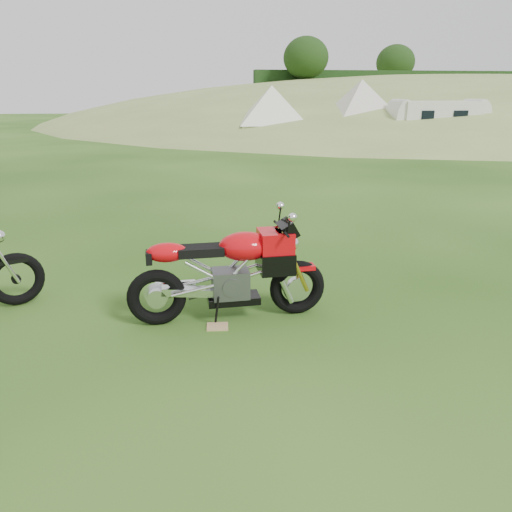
{
  "coord_description": "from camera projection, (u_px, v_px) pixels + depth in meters",
  "views": [
    {
      "loc": [
        -0.42,
        -4.84,
        2.61
      ],
      "look_at": [
        0.35,
        0.4,
        0.85
      ],
      "focal_mm": 35.0,
      "sensor_mm": 36.0,
      "label": 1
    }
  ],
  "objects": [
    {
      "name": "ground",
      "position": [
        229.0,
        343.0,
        5.43
      ],
      "size": [
        120.0,
        120.0,
        0.0
      ],
      "primitive_type": "plane",
      "color": "#173C0D",
      "rests_on": "ground"
    },
    {
      "name": "hillside",
      "position": [
        446.0,
        120.0,
        46.29
      ],
      "size": [
        80.0,
        64.0,
        8.0
      ],
      "primitive_type": "ellipsoid",
      "color": "olive",
      "rests_on": "ground"
    },
    {
      "name": "hedgerow",
      "position": [
        446.0,
        120.0,
        46.29
      ],
      "size": [
        36.0,
        1.2,
        8.6
      ],
      "primitive_type": null,
      "color": "black",
      "rests_on": "ground"
    },
    {
      "name": "sport_motorcycle",
      "position": [
        228.0,
        265.0,
        5.81
      ],
      "size": [
        2.27,
        0.66,
        1.35
      ],
      "primitive_type": null,
      "rotation": [
        0.0,
        0.0,
        0.04
      ],
      "color": "red",
      "rests_on": "ground"
    },
    {
      "name": "plywood_board",
      "position": [
        217.0,
        327.0,
        5.78
      ],
      "size": [
        0.26,
        0.22,
        0.02
      ],
      "primitive_type": "cube",
      "rotation": [
        0.0,
        0.0,
        -0.08
      ],
      "color": "tan",
      "rests_on": "ground"
    },
    {
      "name": "tent_mid",
      "position": [
        272.0,
        116.0,
        25.63
      ],
      "size": [
        3.42,
        3.42,
        2.77
      ],
      "primitive_type": null,
      "rotation": [
        0.0,
        0.0,
        -0.07
      ],
      "color": "white",
      "rests_on": "ground"
    },
    {
      "name": "tent_right",
      "position": [
        360.0,
        114.0,
        25.78
      ],
      "size": [
        3.59,
        3.59,
        2.94
      ],
      "primitive_type": null,
      "rotation": [
        0.0,
        0.0,
        0.06
      ],
      "color": "beige",
      "rests_on": "ground"
    },
    {
      "name": "caravan",
      "position": [
        436.0,
        124.0,
        24.22
      ],
      "size": [
        4.76,
        2.3,
        2.18
      ],
      "primitive_type": null,
      "rotation": [
        0.0,
        0.0,
        -0.05
      ],
      "color": "silver",
      "rests_on": "ground"
    }
  ]
}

